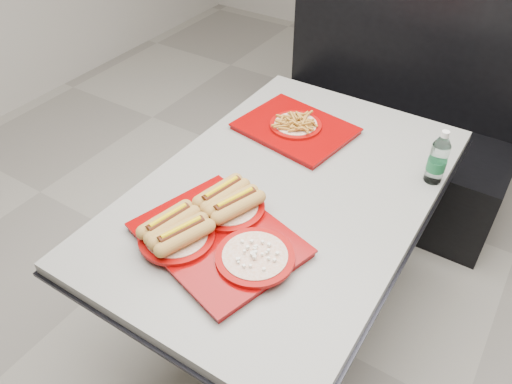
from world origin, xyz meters
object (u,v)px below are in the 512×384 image
Objects in this scene: booth_bench at (387,127)px; water_bottle at (438,160)px; tray_near at (215,230)px; diner_table at (285,222)px; tray_far at (296,126)px.

water_bottle is (0.41, -0.78, 0.44)m from booth_bench.
diner_table is at bearing 79.36° from tray_near.
water_bottle is at bearing -1.16° from tray_far.
tray_near is 1.19× the size of tray_far.
tray_far is (-0.15, -0.77, 0.37)m from booth_bench.
diner_table is 2.54× the size of tray_near.
booth_bench is 2.88× the size of tray_far.
water_bottle is at bearing -62.33° from booth_bench.
tray_near is (-0.06, -1.42, 0.39)m from booth_bench.
water_bottle is at bearing 53.76° from tray_near.
booth_bench is 0.87m from tray_far.
tray_far is (-0.09, 0.65, -0.01)m from tray_near.
booth_bench is at bearing 87.51° from tray_near.
tray_far is at bearing 114.41° from diner_table.
booth_bench is 1.48m from tray_near.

